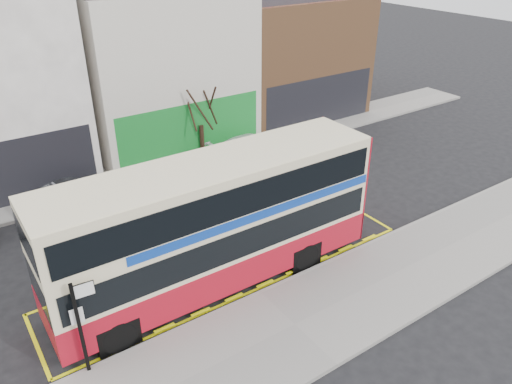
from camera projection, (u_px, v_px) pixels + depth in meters
ground at (254, 289)px, 17.62m from camera, size 120.00×120.00×0.00m
pavement at (295, 326)px, 15.91m from camera, size 40.00×4.00×0.15m
kerb at (260, 293)px, 17.31m from camera, size 40.00×0.15×0.15m
far_pavement at (133, 174)px, 25.58m from camera, size 50.00×3.00×0.15m
road_markings at (230, 267)px, 18.78m from camera, size 14.00×3.40×0.01m
terrace_green_shop at (155, 53)px, 27.86m from camera, size 9.00×8.01×11.30m
terrace_right at (283, 43)px, 32.59m from camera, size 9.00×8.01×10.30m
double_decker_bus at (216, 222)px, 16.95m from camera, size 11.70×2.72×4.67m
bus_stop_post at (81, 319)px, 13.43m from camera, size 0.76×0.16×3.06m
car_grey at (76, 196)px, 22.22m from camera, size 4.40×2.09×1.39m
car_white at (253, 148)px, 26.91m from camera, size 5.11×2.25×1.46m
street_tree_right at (200, 96)px, 25.83m from camera, size 2.42×2.42×5.23m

